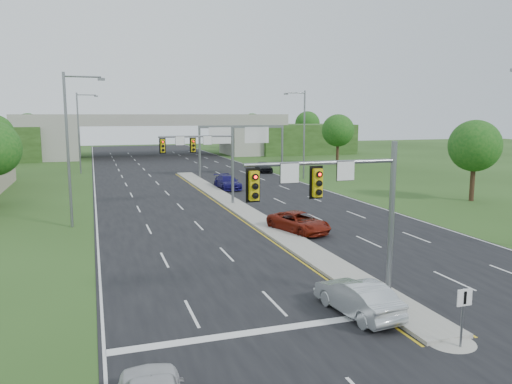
{
  "coord_description": "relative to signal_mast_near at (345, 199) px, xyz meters",
  "views": [
    {
      "loc": [
        -11.86,
        -17.77,
        8.09
      ],
      "look_at": [
        -1.67,
        13.2,
        3.0
      ],
      "focal_mm": 35.0,
      "sensor_mm": 36.0,
      "label": 1
    }
  ],
  "objects": [
    {
      "name": "lightpole_l_mid",
      "position": [
        -11.03,
        20.07,
        1.38
      ],
      "size": [
        2.85,
        0.25,
        11.0
      ],
      "color": "slate",
      "rests_on": "ground"
    },
    {
      "name": "car_silver",
      "position": [
        0.35,
        -0.62,
        -3.99
      ],
      "size": [
        2.02,
        4.52,
        1.44
      ],
      "primitive_type": "imported",
      "rotation": [
        0.0,
        0.0,
        3.26
      ],
      "color": "silver",
      "rests_on": "road"
    },
    {
      "name": "median",
      "position": [
        2.26,
        23.07,
        -4.63
      ],
      "size": [
        2.0,
        54.0,
        0.16
      ],
      "primitive_type": "cube",
      "color": "gray",
      "rests_on": "road"
    },
    {
      "name": "sign_gantry",
      "position": [
        8.95,
        44.99,
        0.51
      ],
      "size": [
        11.58,
        0.44,
        6.67
      ],
      "color": "slate",
      "rests_on": "ground"
    },
    {
      "name": "signal_mast_near",
      "position": [
        0.0,
        0.0,
        0.0
      ],
      "size": [
        6.62,
        0.6,
        7.0
      ],
      "color": "slate",
      "rests_on": "ground"
    },
    {
      "name": "tree_r_near",
      "position": [
        24.26,
        20.07,
        0.45
      ],
      "size": [
        4.8,
        4.8,
        7.6
      ],
      "color": "#382316",
      "rests_on": "ground"
    },
    {
      "name": "keep_right_sign",
      "position": [
        2.26,
        -4.45,
        -3.21
      ],
      "size": [
        0.6,
        0.13,
        2.2
      ],
      "color": "slate",
      "rests_on": "ground"
    },
    {
      "name": "car_far_a",
      "position": [
        3.76,
        13.42,
        -4.01
      ],
      "size": [
        3.7,
        5.45,
        1.39
      ],
      "primitive_type": "imported",
      "rotation": [
        0.0,
        0.0,
        0.31
      ],
      "color": "maroon",
      "rests_on": "road"
    },
    {
      "name": "lightpole_r_far",
      "position": [
        15.56,
        40.07,
        1.38
      ],
      "size": [
        2.85,
        0.25,
        11.0
      ],
      "color": "slate",
      "rests_on": "ground"
    },
    {
      "name": "tree_back_c",
      "position": [
        26.26,
        94.07,
        0.78
      ],
      "size": [
        5.6,
        5.6,
        8.32
      ],
      "color": "#382316",
      "rests_on": "ground"
    },
    {
      "name": "signal_mast_far",
      "position": [
        0.0,
        25.0,
        0.0
      ],
      "size": [
        6.62,
        0.6,
        7.0
      ],
      "color": "slate",
      "rests_on": "ground"
    },
    {
      "name": "tree_back_d",
      "position": [
        40.26,
        94.07,
        1.11
      ],
      "size": [
        6.0,
        6.0,
        8.85
      ],
      "color": "#382316",
      "rests_on": "ground"
    },
    {
      "name": "median_nose",
      "position": [
        2.26,
        -3.93,
        -4.63
      ],
      "size": [
        2.0,
        2.0,
        0.16
      ],
      "primitive_type": "cone",
      "color": "gray",
      "rests_on": "road"
    },
    {
      "name": "car_far_b",
      "position": [
        4.3,
        34.52,
        -3.97
      ],
      "size": [
        2.27,
        5.14,
        1.47
      ],
      "primitive_type": "imported",
      "rotation": [
        0.0,
        0.0,
        0.04
      ],
      "color": "#120D52",
      "rests_on": "road"
    },
    {
      "name": "tree_r_mid",
      "position": [
        28.26,
        55.07,
        0.78
      ],
      "size": [
        5.2,
        5.2,
        8.12
      ],
      "color": "#382316",
      "rests_on": "ground"
    },
    {
      "name": "overpass",
      "position": [
        2.26,
        80.07,
        -1.17
      ],
      "size": [
        80.0,
        14.0,
        8.1
      ],
      "color": "gray",
      "rests_on": "ground"
    },
    {
      "name": "road",
      "position": [
        2.26,
        35.07,
        -4.72
      ],
      "size": [
        24.0,
        160.0,
        0.02
      ],
      "primitive_type": "cube",
      "color": "black",
      "rests_on": "ground"
    },
    {
      "name": "lightpole_l_far",
      "position": [
        -11.03,
        55.07,
        1.38
      ],
      "size": [
        2.85,
        0.25,
        11.0
      ],
      "color": "slate",
      "rests_on": "ground"
    },
    {
      "name": "lane_markings",
      "position": [
        1.66,
        28.99,
        -4.7
      ],
      "size": [
        23.72,
        160.0,
        0.01
      ],
      "color": "gold",
      "rests_on": "road"
    },
    {
      "name": "ground",
      "position": [
        2.26,
        0.07,
        -4.73
      ],
      "size": [
        240.0,
        240.0,
        0.0
      ],
      "primitive_type": "plane",
      "color": "#254017",
      "rests_on": "ground"
    },
    {
      "name": "car_far_c",
      "position": [
        13.26,
        48.36,
        -3.95
      ],
      "size": [
        2.09,
        4.53,
        1.5
      ],
      "primitive_type": "imported",
      "rotation": [
        0.0,
        0.0,
        -0.07
      ],
      "color": "black",
      "rests_on": "road"
    },
    {
      "name": "tree_back_b",
      "position": [
        -21.74,
        94.07,
        0.78
      ],
      "size": [
        5.6,
        5.6,
        8.32
      ],
      "color": "#382316",
      "rests_on": "ground"
    }
  ]
}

